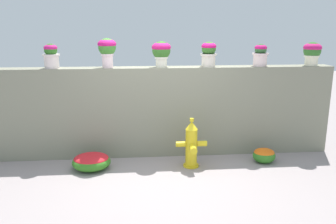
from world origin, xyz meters
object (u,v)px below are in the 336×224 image
potted_plant_3 (161,51)px  flower_bush_right (91,161)px  potted_plant_4 (209,52)px  potted_plant_1 (51,55)px  potted_plant_5 (260,54)px  fire_hydrant (191,145)px  potted_plant_2 (107,48)px  flower_bush_left (264,155)px  potted_plant_6 (312,52)px

potted_plant_3 → flower_bush_right: size_ratio=0.71×
potted_plant_3 → potted_plant_4: bearing=0.6°
potted_plant_1 → potted_plant_5: 3.56m
potted_plant_1 → fire_hydrant: size_ratio=0.49×
potted_plant_2 → potted_plant_4: (1.73, 0.02, -0.08)m
flower_bush_left → potted_plant_3: bearing=161.4°
flower_bush_left → flower_bush_right: size_ratio=0.62×
potted_plant_4 → potted_plant_5: 0.92m
potted_plant_4 → potted_plant_6: bearing=-1.0°
potted_plant_3 → flower_bush_right: potted_plant_3 is taller
potted_plant_5 → potted_plant_4: bearing=179.2°
potted_plant_3 → fire_hydrant: bearing=-56.1°
potted_plant_1 → potted_plant_4: size_ratio=0.95×
potted_plant_3 → potted_plant_5: size_ratio=1.14×
potted_plant_6 → potted_plant_2: bearing=179.8°
potted_plant_1 → flower_bush_right: 1.88m
potted_plant_1 → potted_plant_3: (1.83, 0.02, 0.05)m
potted_plant_5 → flower_bush_right: size_ratio=0.62×
potted_plant_6 → potted_plant_3: bearing=179.5°
potted_plant_4 → flower_bush_right: 2.69m
potted_plant_2 → potted_plant_4: 1.73m
potted_plant_1 → potted_plant_4: (2.65, 0.03, 0.02)m
potted_plant_3 → flower_bush_left: bearing=-18.6°
potted_plant_1 → potted_plant_6: 4.49m
potted_plant_3 → fire_hydrant: potted_plant_3 is taller
potted_plant_5 → potted_plant_6: (0.93, -0.02, 0.04)m
potted_plant_2 → potted_plant_6: (3.57, -0.01, -0.07)m
potted_plant_2 → potted_plant_3: potted_plant_2 is taller
potted_plant_4 → potted_plant_6: 1.84m
potted_plant_1 → flower_bush_right: (0.65, -0.60, -1.66)m
fire_hydrant → flower_bush_right: 1.64m
potted_plant_2 → flower_bush_right: potted_plant_2 is taller
potted_plant_1 → fire_hydrant: bearing=-15.7°
potted_plant_4 → flower_bush_right: potted_plant_4 is taller
potted_plant_1 → flower_bush_left: size_ratio=1.06×
potted_plant_1 → potted_plant_3: potted_plant_3 is taller
potted_plant_2 → potted_plant_3: 0.91m
potted_plant_5 → flower_bush_right: bearing=-168.2°
flower_bush_right → potted_plant_4: bearing=17.3°
potted_plant_3 → flower_bush_left: size_ratio=1.15×
fire_hydrant → flower_bush_left: fire_hydrant is taller
potted_plant_6 → flower_bush_left: 2.02m
potted_plant_5 → fire_hydrant: potted_plant_5 is taller
potted_plant_6 → fire_hydrant: (-2.22, -0.63, -1.45)m
flower_bush_right → potted_plant_6: bearing=8.8°
potted_plant_6 → flower_bush_right: bearing=-171.2°
potted_plant_5 → flower_bush_left: (-0.03, -0.57, -1.65)m
potted_plant_5 → flower_bush_left: potted_plant_5 is taller
potted_plant_5 → flower_bush_left: bearing=-92.8°
potted_plant_1 → flower_bush_right: bearing=-42.9°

